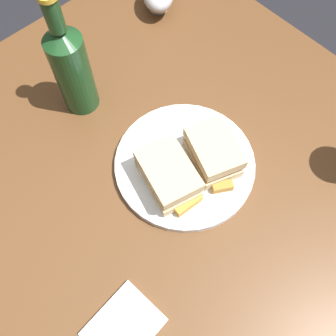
{
  "coord_description": "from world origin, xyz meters",
  "views": [
    {
      "loc": [
        0.16,
        0.22,
        1.41
      ],
      "look_at": [
        -0.04,
        0.01,
        0.8
      ],
      "focal_mm": 39.98,
      "sensor_mm": 36.0,
      "label": 1
    }
  ],
  "objects": [
    {
      "name": "potato_wedge_back",
      "position": [
        -0.08,
        0.06,
        0.79
      ],
      "size": [
        0.05,
        0.03,
        0.02
      ],
      "primitive_type": "cube",
      "rotation": [
        0.0,
        0.0,
        2.98
      ],
      "color": "#AD702D",
      "rests_on": "plate"
    },
    {
      "name": "sandwich_half_right",
      "position": [
        -0.11,
        0.05,
        0.82
      ],
      "size": [
        0.11,
        0.12,
        0.06
      ],
      "color": "#CCB284",
      "rests_on": "plate"
    },
    {
      "name": "napkin",
      "position": [
        0.19,
        0.15,
        0.77
      ],
      "size": [
        0.12,
        0.1,
        0.01
      ],
      "primitive_type": "cube",
      "rotation": [
        0.0,
        0.0,
        0.09
      ],
      "color": "white",
      "rests_on": "dining_table"
    },
    {
      "name": "potato_wedge_left_edge",
      "position": [
        -0.04,
        0.05,
        0.8
      ],
      "size": [
        0.04,
        0.04,
        0.02
      ],
      "primitive_type": "cube",
      "rotation": [
        0.0,
        0.0,
        5.46
      ],
      "color": "gold",
      "rests_on": "plate"
    },
    {
      "name": "potato_wedge_middle",
      "position": [
        -0.02,
        0.08,
        0.79
      ],
      "size": [
        0.06,
        0.02,
        0.02
      ],
      "primitive_type": "cube",
      "rotation": [
        0.0,
        0.0,
        3.04
      ],
      "color": "gold",
      "rests_on": "plate"
    },
    {
      "name": "potato_wedge_right_edge",
      "position": [
        -0.01,
        0.05,
        0.79
      ],
      "size": [
        0.04,
        0.03,
        0.02
      ],
      "primitive_type": "cube",
      "rotation": [
        0.0,
        0.0,
        6.2
      ],
      "color": "#B77F33",
      "rests_on": "plate"
    },
    {
      "name": "potato_wedge_front",
      "position": [
        -0.08,
        0.1,
        0.79
      ],
      "size": [
        0.04,
        0.03,
        0.02
      ],
      "primitive_type": "cube",
      "rotation": [
        0.0,
        0.0,
        2.6
      ],
      "color": "#B77F33",
      "rests_on": "plate"
    },
    {
      "name": "plate",
      "position": [
        -0.07,
        0.01,
        0.78
      ],
      "size": [
        0.26,
        0.26,
        0.02
      ],
      "primitive_type": "cylinder",
      "color": "white",
      "rests_on": "dining_table"
    },
    {
      "name": "ground_plane",
      "position": [
        0.0,
        0.0,
        0.0
      ],
      "size": [
        6.0,
        6.0,
        0.0
      ],
      "primitive_type": "plane",
      "color": "black"
    },
    {
      "name": "sandwich_half_left",
      "position": [
        -0.02,
        0.02,
        0.81
      ],
      "size": [
        0.1,
        0.13,
        0.06
      ],
      "color": "#CCB284",
      "rests_on": "plate"
    },
    {
      "name": "cider_bottle",
      "position": [
        -0.02,
        -0.24,
        0.88
      ],
      "size": [
        0.07,
        0.07,
        0.26
      ],
      "color": "#19421E",
      "rests_on": "dining_table"
    },
    {
      "name": "dining_table",
      "position": [
        0.0,
        0.0,
        0.38
      ],
      "size": [
        1.02,
        1.0,
        0.77
      ],
      "primitive_type": "cube",
      "color": "brown",
      "rests_on": "ground"
    }
  ]
}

